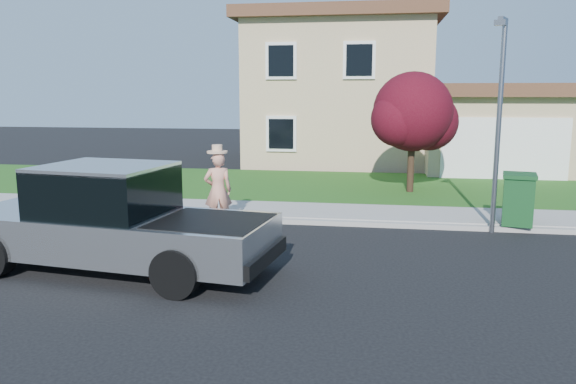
% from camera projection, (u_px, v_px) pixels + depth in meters
% --- Properties ---
extents(ground, '(80.00, 80.00, 0.00)m').
position_uv_depth(ground, '(285.00, 256.00, 11.46)').
color(ground, black).
rests_on(ground, ground).
extents(curb, '(40.00, 0.20, 0.12)m').
position_uv_depth(curb, '(343.00, 223.00, 14.12)').
color(curb, gray).
rests_on(curb, ground).
extents(sidewalk, '(40.00, 2.00, 0.15)m').
position_uv_depth(sidewalk, '(345.00, 213.00, 15.18)').
color(sidewalk, gray).
rests_on(sidewalk, ground).
extents(lawn, '(40.00, 7.00, 0.10)m').
position_uv_depth(lawn, '(353.00, 187.00, 19.56)').
color(lawn, '#1D5117').
rests_on(lawn, ground).
extents(house, '(14.00, 11.30, 6.85)m').
position_uv_depth(house, '(368.00, 96.00, 26.64)').
color(house, tan).
rests_on(house, ground).
extents(pickup_truck, '(6.29, 2.83, 2.00)m').
position_uv_depth(pickup_truck, '(113.00, 222.00, 10.39)').
color(pickup_truck, black).
rests_on(pickup_truck, ground).
extents(woman, '(0.80, 0.67, 2.06)m').
position_uv_depth(woman, '(218.00, 189.00, 13.72)').
color(woman, '#E0957B').
rests_on(woman, ground).
extents(ornamental_tree, '(2.82, 2.55, 3.88)m').
position_uv_depth(ornamental_tree, '(414.00, 116.00, 17.98)').
color(ornamental_tree, black).
rests_on(ornamental_tree, lawn).
extents(trash_bin, '(0.92, 1.01, 1.24)m').
position_uv_depth(trash_bin, '(518.00, 199.00, 13.54)').
color(trash_bin, '#103D19').
rests_on(trash_bin, sidewalk).
extents(street_lamp, '(0.40, 0.64, 4.94)m').
position_uv_depth(street_lamp, '(499.00, 114.00, 12.90)').
color(street_lamp, slate).
rests_on(street_lamp, ground).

